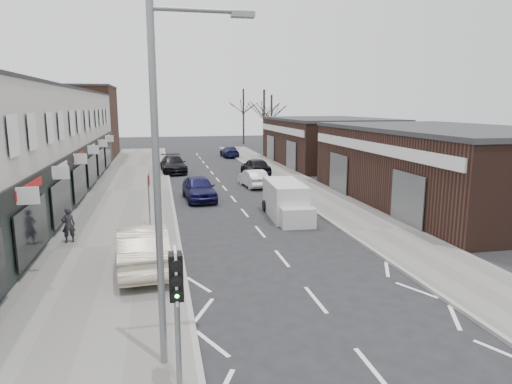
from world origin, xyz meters
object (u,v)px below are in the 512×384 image
white_van (286,201)px  parked_car_right_c (229,152)px  sedan_on_pavement (142,247)px  pedestrian (68,225)px  warning_sign (149,184)px  parked_car_left_b (173,164)px  traffic_light (176,288)px  parked_car_left_a (199,188)px  parked_car_right_a (253,178)px  street_lamp (165,170)px  parked_car_right_b (256,167)px

white_van → parked_car_right_c: size_ratio=1.16×
sedan_on_pavement → pedestrian: size_ratio=3.22×
warning_sign → sedan_on_pavement: 6.46m
warning_sign → parked_car_left_b: 18.97m
traffic_light → parked_car_left_a: size_ratio=0.68×
parked_car_left_a → parked_car_right_a: 5.95m
parked_car_left_b → warning_sign: bearing=-98.9°
traffic_light → warning_sign: bearing=93.1°
pedestrian → parked_car_left_b: size_ratio=0.29×
sedan_on_pavement → parked_car_left_b: size_ratio=0.95×
parked_car_right_c → street_lamp: bearing=77.5°
parked_car_right_a → parked_car_right_c: 20.12m
parked_car_right_b → parked_car_left_a: bearing=55.0°
street_lamp → parked_car_left_a: bearing=83.0°
parked_car_right_a → parked_car_right_b: (1.30, 5.32, 0.13)m
traffic_light → parked_car_left_a: 20.36m
pedestrian → parked_car_right_c: 34.72m
street_lamp → pedestrian: street_lamp is taller
traffic_light → parked_car_left_b: 32.90m
parked_car_left_b → parked_car_right_a: (5.60, -8.67, -0.11)m
street_lamp → parked_car_right_b: size_ratio=1.75×
parked_car_right_b → parked_car_right_c: size_ratio=1.05×
parked_car_left_b → parked_car_right_c: parked_car_left_b is taller
traffic_light → white_van: (6.40, 14.57, -1.51)m
parked_car_left_a → parked_car_left_b: (-1.20, 12.67, -0.02)m
white_van → parked_car_right_a: (0.20, 9.62, -0.26)m
street_lamp → parked_car_right_b: (8.03, 28.29, -3.84)m
parked_car_left_a → parked_car_right_a: bearing=38.8°
parked_car_left_b → sedan_on_pavement: bearing=-98.0°
warning_sign → parked_car_right_a: bearing=54.1°
warning_sign → pedestrian: (-3.44, -2.31, -1.31)m
traffic_light → white_van: size_ratio=0.62×
parked_car_left_a → street_lamp: bearing=-100.5°
sedan_on_pavement → parked_car_right_c: size_ratio=1.15×
warning_sign → parked_car_right_c: (8.66, 30.24, -1.57)m
warning_sign → parked_car_right_a: (7.36, 10.17, -1.55)m
parked_car_right_b → parked_car_right_a: bearing=72.7°
street_lamp → parked_car_left_b: (1.13, 31.63, -3.86)m
sedan_on_pavement → parked_car_left_a: sedan_on_pavement is taller
parked_car_left_b → parked_car_right_c: bearing=55.2°
white_van → parked_car_left_a: bearing=130.2°
warning_sign → parked_car_left_a: 6.98m
parked_car_left_a → parked_car_left_b: size_ratio=0.88×
parked_car_right_c → sedan_on_pavement: bearing=74.4°
warning_sign → parked_car_left_b: size_ratio=0.52×
parked_car_left_b → parked_car_right_b: parked_car_right_b is taller
parked_car_left_a → sedan_on_pavement: bearing=-107.7°
sedan_on_pavement → pedestrian: bearing=-55.4°
white_van → parked_car_right_b: white_van is taller
traffic_light → pedestrian: traffic_light is taller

